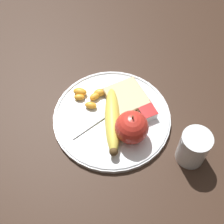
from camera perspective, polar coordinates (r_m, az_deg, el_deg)
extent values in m
plane|color=#332116|center=(0.78, 0.00, -1.29)|extent=(3.00, 3.00, 0.00)
cylinder|color=silver|center=(0.77, 0.00, -1.05)|extent=(0.29, 0.29, 0.01)
torus|color=silver|center=(0.77, 0.00, -0.82)|extent=(0.28, 0.28, 0.01)
cylinder|color=silver|center=(0.71, 14.65, -6.32)|extent=(0.07, 0.07, 0.09)
cylinder|color=#F4A81E|center=(0.72, 14.54, -6.57)|extent=(0.06, 0.06, 0.07)
sphere|color=red|center=(0.71, 3.62, -2.83)|extent=(0.08, 0.08, 0.08)
cylinder|color=brown|center=(0.67, 3.81, -0.99)|extent=(0.00, 0.00, 0.01)
ellipsoid|color=#E0CC4C|center=(0.74, 0.09, -1.34)|extent=(0.18, 0.10, 0.04)
sphere|color=#473319|center=(0.70, 0.29, -7.26)|extent=(0.02, 0.02, 0.02)
cube|color=#AB8751|center=(0.79, 2.66, 2.60)|extent=(0.10, 0.09, 0.02)
cube|color=beige|center=(0.79, 2.66, 2.60)|extent=(0.09, 0.09, 0.02)
cube|color=#B2B2B7|center=(0.75, -3.36, -2.26)|extent=(0.04, 0.13, 0.00)
cube|color=#B2B2B7|center=(0.78, 1.97, 1.32)|extent=(0.04, 0.06, 0.00)
cube|color=white|center=(0.77, 6.37, 0.08)|extent=(0.04, 0.04, 0.02)
cube|color=#B21E1E|center=(0.76, 6.45, 0.53)|extent=(0.05, 0.04, 0.00)
ellipsoid|color=#F9A32D|center=(0.80, -6.00, 2.72)|extent=(0.03, 0.03, 0.02)
ellipsoid|color=#F9A32D|center=(0.80, -2.52, 3.49)|extent=(0.03, 0.04, 0.02)
ellipsoid|color=#F9A32D|center=(0.78, -3.91, 1.24)|extent=(0.03, 0.03, 0.02)
ellipsoid|color=#F9A32D|center=(0.80, -5.88, 3.69)|extent=(0.04, 0.04, 0.02)
ellipsoid|color=#F9A32D|center=(0.79, -3.17, 2.88)|extent=(0.02, 0.03, 0.02)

